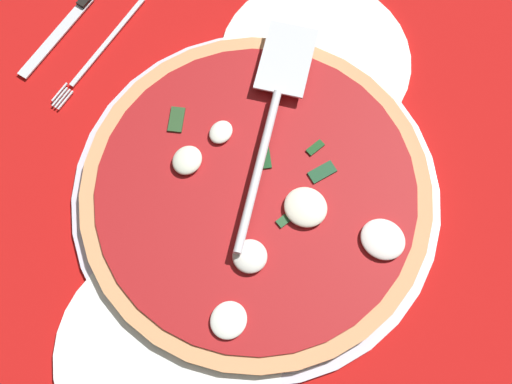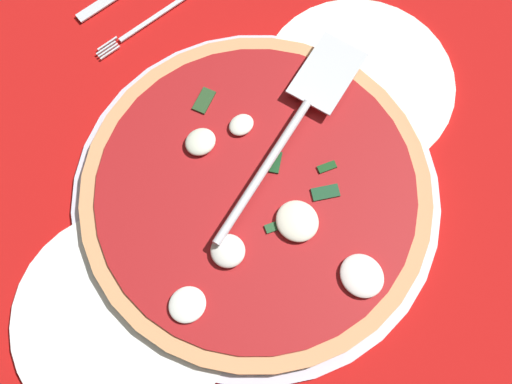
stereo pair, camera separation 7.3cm
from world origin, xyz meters
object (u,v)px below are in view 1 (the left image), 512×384
pizza_server (272,116)px  place_setting_far (90,30)px  dinner_plate_right (315,60)px  dinner_plate_left (169,353)px  pizza (257,194)px

pizza_server → place_setting_far: pizza_server is taller
dinner_plate_right → dinner_plate_left: bearing=-172.8°
dinner_plate_left → place_setting_far: bearing=48.9°
dinner_plate_left → place_setting_far: 42.85cm
place_setting_far → dinner_plate_left: bearing=49.4°
place_setting_far → dinner_plate_right: bearing=113.9°
dinner_plate_right → pizza_server: bearing=-178.2°
dinner_plate_left → pizza_server: size_ratio=0.86×
dinner_plate_left → dinner_plate_right: bearing=7.2°
dinner_plate_right → pizza: (-19.57, -3.60, 1.32)cm
pizza → place_setting_far: (7.81, 30.81, -1.47)cm
dinner_plate_left → pizza: (20.38, 1.47, 1.32)cm
dinner_plate_left → pizza_server: bearing=9.3°
pizza → place_setting_far: bearing=75.8°
dinner_plate_left → place_setting_far: (28.19, 32.28, -0.14)cm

